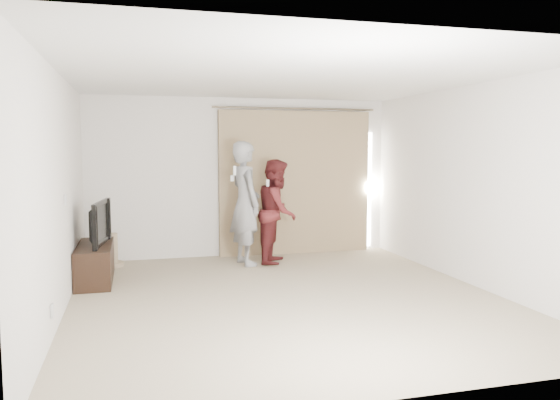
% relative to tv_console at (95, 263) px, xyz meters
% --- Properties ---
extents(floor, '(5.50, 5.50, 0.00)m').
position_rel_tv_console_xyz_m(floor, '(2.27, -1.46, -0.25)').
color(floor, tan).
rests_on(floor, ground).
extents(wall_back, '(5.00, 0.04, 2.60)m').
position_rel_tv_console_xyz_m(wall_back, '(2.27, 1.29, 1.05)').
color(wall_back, silver).
rests_on(wall_back, ground).
extents(wall_left, '(0.04, 5.50, 2.60)m').
position_rel_tv_console_xyz_m(wall_left, '(-0.23, -1.46, 1.05)').
color(wall_left, silver).
rests_on(wall_left, ground).
extents(ceiling, '(5.00, 5.50, 0.01)m').
position_rel_tv_console_xyz_m(ceiling, '(2.27, -1.46, 2.35)').
color(ceiling, silver).
rests_on(ceiling, wall_back).
extents(curtain, '(2.80, 0.11, 2.46)m').
position_rel_tv_console_xyz_m(curtain, '(3.18, 1.22, 0.96)').
color(curtain, tan).
rests_on(curtain, ground).
extents(tv_console, '(0.45, 1.29, 0.50)m').
position_rel_tv_console_xyz_m(tv_console, '(0.00, 0.00, 0.00)').
color(tv_console, black).
rests_on(tv_console, ground).
extents(tv, '(0.27, 1.02, 0.58)m').
position_rel_tv_console_xyz_m(tv, '(0.00, 0.00, 0.54)').
color(tv, black).
rests_on(tv, tv_console).
extents(scratching_post, '(0.38, 0.38, 0.50)m').
position_rel_tv_console_xyz_m(scratching_post, '(0.17, 0.91, -0.05)').
color(scratching_post, tan).
rests_on(scratching_post, ground).
extents(person_man, '(0.58, 0.77, 1.89)m').
position_rel_tv_console_xyz_m(person_man, '(2.16, 0.54, 0.70)').
color(person_man, gray).
rests_on(person_man, ground).
extents(person_woman, '(0.88, 0.96, 1.61)m').
position_rel_tv_console_xyz_m(person_woman, '(2.67, 0.54, 0.56)').
color(person_woman, '#551A1C').
rests_on(person_woman, ground).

